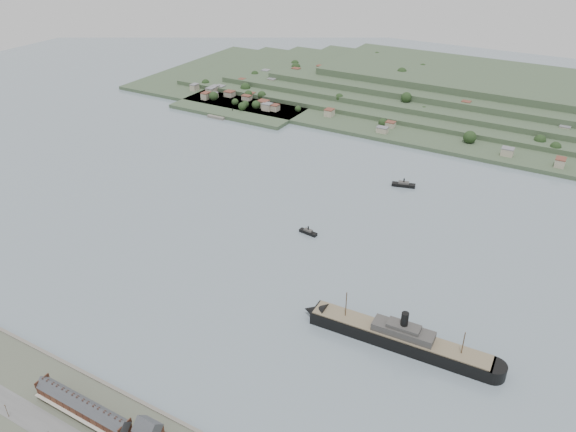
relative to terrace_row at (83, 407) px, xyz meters
The scene contains 8 objects.
ground 168.46m from the terrace_row, 86.59° to the left, with size 1400.00×1400.00×0.00m, color slate.
terrace_row is the anchor object (origin of this frame).
gabled_building 37.74m from the terrace_row, ahead, with size 10.40×10.18×14.09m.
far_peninsula 562.42m from the terrace_row, 86.14° to the left, with size 760.00×309.00×30.00m.
steamship 164.14m from the terrace_row, 48.17° to the left, with size 115.72×17.76×27.75m.
tugboat 202.81m from the terrace_row, 86.27° to the left, with size 14.69×5.62×6.44m.
ferry_west 435.47m from the terrace_row, 115.50° to the left, with size 18.92×9.06×6.84m.
ferry_east 316.25m from the terrace_row, 81.37° to the left, with size 20.75×10.60×7.50m.
Camera 1 is at (167.05, -280.80, 216.54)m, focal length 35.00 mm.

